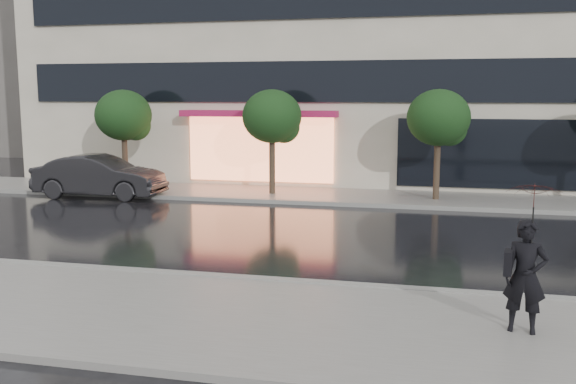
% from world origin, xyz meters
% --- Properties ---
extents(ground, '(120.00, 120.00, 0.00)m').
position_xyz_m(ground, '(0.00, 0.00, 0.00)').
color(ground, black).
rests_on(ground, ground).
extents(sidewalk_near, '(60.00, 4.50, 0.12)m').
position_xyz_m(sidewalk_near, '(0.00, -3.25, 0.06)').
color(sidewalk_near, slate).
rests_on(sidewalk_near, ground).
extents(sidewalk_far, '(60.00, 3.50, 0.12)m').
position_xyz_m(sidewalk_far, '(0.00, 10.25, 0.06)').
color(sidewalk_far, slate).
rests_on(sidewalk_far, ground).
extents(curb_near, '(60.00, 0.25, 0.14)m').
position_xyz_m(curb_near, '(0.00, -1.00, 0.07)').
color(curb_near, gray).
rests_on(curb_near, ground).
extents(curb_far, '(60.00, 0.25, 0.14)m').
position_xyz_m(curb_far, '(0.00, 8.50, 0.07)').
color(curb_far, gray).
rests_on(curb_far, ground).
extents(tree_far_west, '(2.20, 2.20, 3.99)m').
position_xyz_m(tree_far_west, '(-8.94, 10.03, 2.92)').
color(tree_far_west, '#33261C').
rests_on(tree_far_west, ground).
extents(tree_mid_west, '(2.20, 2.20, 3.99)m').
position_xyz_m(tree_mid_west, '(-2.94, 10.03, 2.92)').
color(tree_mid_west, '#33261C').
rests_on(tree_mid_west, ground).
extents(tree_mid_east, '(2.20, 2.20, 3.99)m').
position_xyz_m(tree_mid_east, '(3.06, 10.03, 2.92)').
color(tree_mid_east, '#33261C').
rests_on(tree_mid_east, ground).
extents(parked_car, '(4.85, 1.80, 1.58)m').
position_xyz_m(parked_car, '(-9.18, 8.30, 0.79)').
color(parked_car, black).
rests_on(parked_car, ground).
extents(pedestrian_with_umbrella, '(0.94, 0.95, 2.35)m').
position_xyz_m(pedestrian_with_umbrella, '(4.42, -2.90, 1.56)').
color(pedestrian_with_umbrella, black).
rests_on(pedestrian_with_umbrella, sidewalk_near).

